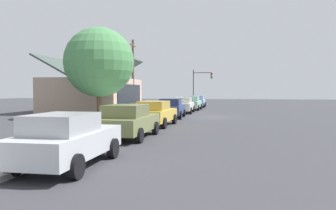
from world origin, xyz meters
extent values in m
plane|color=#38383D|center=(0.00, 0.00, 0.00)|extent=(120.00, 120.00, 0.00)
cube|color=#B2AFA8|center=(0.00, 5.60, 0.08)|extent=(60.00, 4.20, 0.16)
cube|color=silver|center=(-19.19, 2.75, 0.68)|extent=(4.43, 1.78, 0.70)
cube|color=#A0A2A6|center=(-19.64, 2.74, 1.31)|extent=(2.13, 1.55, 0.56)
cylinder|color=black|center=(-17.83, 3.63, 0.33)|extent=(0.66, 0.23, 0.66)
cylinder|color=black|center=(-17.82, 1.89, 0.33)|extent=(0.66, 0.23, 0.66)
cylinder|color=black|center=(-20.57, 3.60, 0.33)|extent=(0.66, 0.23, 0.66)
cylinder|color=black|center=(-20.55, 1.86, 0.33)|extent=(0.66, 0.23, 0.66)
cube|color=olive|center=(-13.14, 2.81, 0.68)|extent=(4.63, 1.94, 0.70)
cube|color=#61683C|center=(-13.60, 2.82, 1.31)|extent=(2.23, 1.68, 0.56)
cylinder|color=black|center=(-11.70, 3.73, 0.33)|extent=(0.66, 0.23, 0.66)
cylinder|color=black|center=(-11.72, 1.85, 0.33)|extent=(0.66, 0.23, 0.66)
cylinder|color=black|center=(-14.56, 3.77, 0.33)|extent=(0.66, 0.23, 0.66)
cylinder|color=black|center=(-14.58, 1.89, 0.33)|extent=(0.66, 0.23, 0.66)
cube|color=gold|center=(-7.65, 2.78, 0.68)|extent=(4.73, 1.96, 0.70)
cube|color=gold|center=(-8.12, 2.80, 1.31)|extent=(2.30, 1.66, 0.56)
cylinder|color=black|center=(-6.17, 3.62, 0.33)|extent=(0.67, 0.25, 0.66)
cylinder|color=black|center=(-6.24, 1.83, 0.33)|extent=(0.67, 0.25, 0.66)
cylinder|color=black|center=(-9.06, 3.73, 0.33)|extent=(0.67, 0.25, 0.66)
cylinder|color=black|center=(-9.13, 1.94, 0.33)|extent=(0.67, 0.25, 0.66)
cube|color=navy|center=(-1.40, 2.90, 0.68)|extent=(4.51, 1.91, 0.70)
cube|color=navy|center=(-1.85, 2.88, 1.31)|extent=(2.19, 1.62, 0.56)
cylinder|color=black|center=(-0.06, 3.82, 0.33)|extent=(0.67, 0.24, 0.66)
cylinder|color=black|center=(0.01, 2.08, 0.33)|extent=(0.67, 0.24, 0.66)
cylinder|color=black|center=(-2.81, 3.72, 0.33)|extent=(0.67, 0.24, 0.66)
cylinder|color=black|center=(-2.75, 1.97, 0.33)|extent=(0.67, 0.24, 0.66)
cube|color=silver|center=(4.60, 2.79, 0.68)|extent=(4.91, 1.87, 0.70)
cube|color=beige|center=(4.11, 2.78, 1.31)|extent=(2.38, 1.59, 0.56)
cylinder|color=black|center=(6.08, 3.70, 0.33)|extent=(0.67, 0.24, 0.66)
cylinder|color=black|center=(6.13, 1.97, 0.33)|extent=(0.67, 0.24, 0.66)
cylinder|color=black|center=(3.06, 3.62, 0.33)|extent=(0.67, 0.24, 0.66)
cylinder|color=black|center=(3.11, 1.88, 0.33)|extent=(0.67, 0.24, 0.66)
cube|color=#9ED1BC|center=(10.09, 2.62, 0.68)|extent=(4.38, 1.88, 0.70)
cube|color=#86B1A0|center=(9.65, 2.62, 1.31)|extent=(2.12, 1.63, 0.56)
cylinder|color=black|center=(11.45, 3.50, 0.33)|extent=(0.66, 0.23, 0.66)
cylinder|color=black|center=(11.43, 1.69, 0.33)|extent=(0.66, 0.23, 0.66)
cylinder|color=black|center=(8.75, 3.54, 0.33)|extent=(0.66, 0.23, 0.66)
cylinder|color=black|center=(8.73, 1.73, 0.33)|extent=(0.66, 0.23, 0.66)
cube|color=#8CB7E0|center=(16.14, 2.61, 0.68)|extent=(4.85, 1.94, 0.70)
cube|color=#779CBE|center=(15.66, 2.60, 1.31)|extent=(2.34, 1.67, 0.56)
cylinder|color=black|center=(17.62, 3.56, 0.33)|extent=(0.66, 0.23, 0.66)
cylinder|color=black|center=(17.65, 1.71, 0.33)|extent=(0.66, 0.23, 0.66)
cylinder|color=black|center=(14.63, 3.51, 0.33)|extent=(0.66, 0.23, 0.66)
cylinder|color=black|center=(14.67, 1.66, 0.33)|extent=(0.66, 0.23, 0.66)
cube|color=tan|center=(3.89, 12.00, 1.72)|extent=(9.13, 7.70, 3.43)
cube|color=black|center=(3.89, 8.11, 1.89)|extent=(7.31, 0.08, 1.92)
cube|color=#3F4C47|center=(3.89, 10.08, 4.45)|extent=(9.73, 4.15, 2.31)
cube|color=#3F4C47|center=(3.89, 13.92, 4.45)|extent=(9.73, 4.15, 2.31)
cylinder|color=brown|center=(-2.79, 8.58, 1.49)|extent=(0.44, 0.44, 2.98)
sphere|color=#47844C|center=(-2.79, 8.58, 4.51)|extent=(5.60, 5.60, 5.60)
cylinder|color=#383833|center=(20.11, 3.60, 2.60)|extent=(0.14, 0.14, 5.20)
cylinder|color=#383833|center=(20.11, 2.30, 4.80)|extent=(0.10, 2.60, 0.10)
cube|color=black|center=(20.11, 1.00, 4.35)|extent=(0.28, 0.24, 0.80)
sphere|color=red|center=(19.96, 1.00, 4.61)|extent=(0.16, 0.16, 0.16)
sphere|color=yellow|center=(19.96, 1.00, 4.35)|extent=(0.16, 0.16, 0.16)
sphere|color=green|center=(19.96, 1.00, 4.09)|extent=(0.16, 0.16, 0.16)
cylinder|color=brown|center=(5.35, 8.20, 3.75)|extent=(0.24, 0.24, 7.50)
cube|color=brown|center=(5.35, 8.20, 6.90)|extent=(1.80, 0.12, 0.12)
cylinder|color=red|center=(-3.01, 4.20, 0.44)|extent=(0.22, 0.22, 0.55)
sphere|color=red|center=(-3.01, 4.20, 0.78)|extent=(0.18, 0.18, 0.18)
camera|label=1|loc=(-28.34, -2.00, 2.25)|focal=35.91mm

